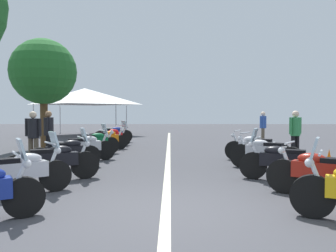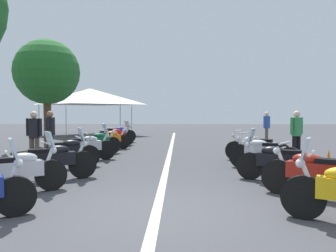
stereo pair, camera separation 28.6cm
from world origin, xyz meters
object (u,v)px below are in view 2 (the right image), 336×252
motorcycle_right_row_1 (316,174)px  motorcycle_left_row_3 (65,152)px  motorcycle_left_row_6 (109,139)px  bystander_3 (34,133)px  motorcycle_left_row_4 (85,147)px  traffic_cone_0 (329,162)px  bystander_0 (50,131)px  bystander_2 (267,125)px  motorcycle_left_row_2 (51,160)px  event_tent (90,97)px  motorcycle_left_row_8 (117,134)px  roadside_tree_1 (47,72)px  bystander_1 (297,132)px  motorcycle_left_row_5 (95,143)px  motorcycle_right_row_2 (279,162)px  motorcycle_right_row_3 (264,153)px  motorcycle_left_row_7 (113,136)px  motorcycle_right_row_4 (256,148)px  motorcycle_left_row_1 (15,171)px

motorcycle_right_row_1 → motorcycle_left_row_3: bearing=5.1°
motorcycle_left_row_6 → bystander_3: (-3.88, 1.50, 0.49)m
motorcycle_left_row_4 → traffic_cone_0: motorcycle_left_row_4 is taller
bystander_0 → bystander_2: 10.26m
motorcycle_left_row_6 → traffic_cone_0: motorcycle_left_row_6 is taller
motorcycle_left_row_2 → event_tent: 15.89m
motorcycle_left_row_8 → roadside_tree_1: 4.65m
bystander_3 → bystander_2: bearing=-44.0°
motorcycle_left_row_6 → event_tent: size_ratio=0.30×
motorcycle_left_row_2 → bystander_1: bearing=1.1°
motorcycle_left_row_5 → roadside_tree_1: 4.47m
motorcycle_right_row_2 → motorcycle_right_row_3: 1.57m
motorcycle_right_row_2 → motorcycle_right_row_1: bearing=123.5°
motorcycle_left_row_4 → event_tent: event_tent is taller
motorcycle_right_row_2 → bystander_3: bearing=4.7°
motorcycle_left_row_2 → motorcycle_right_row_3: bearing=-9.4°
motorcycle_left_row_7 → motorcycle_right_row_4: (-4.81, -5.51, -0.00)m
motorcycle_left_row_3 → motorcycle_right_row_2: 5.72m
motorcycle_left_row_3 → motorcycle_left_row_6: (4.73, -0.25, -0.01)m
motorcycle_left_row_1 → motorcycle_left_row_5: (6.15, -0.02, -0.01)m
motorcycle_left_row_6 → bystander_0: (-2.74, 1.44, 0.50)m
roadside_tree_1 → motorcycle_right_row_2: bearing=-131.0°
motorcycle_left_row_2 → bystander_0: (3.67, 1.41, 0.48)m
motorcycle_left_row_6 → motorcycle_right_row_1: bearing=-93.1°
motorcycle_left_row_6 → motorcycle_right_row_4: 6.31m
motorcycle_left_row_7 → bystander_0: bystander_0 is taller
bystander_3 → motorcycle_right_row_1: bearing=-111.2°
motorcycle_left_row_3 → motorcycle_left_row_6: motorcycle_left_row_3 is taller
motorcycle_left_row_8 → roadside_tree_1: (-2.62, 2.58, 2.85)m
motorcycle_right_row_3 → roadside_tree_1: (5.40, 8.06, 2.84)m
motorcycle_left_row_2 → bystander_0: bystander_0 is taller
motorcycle_left_row_1 → bystander_1: (4.86, -6.96, 0.49)m
motorcycle_right_row_1 → bystander_2: 10.80m
motorcycle_left_row_5 → bystander_0: size_ratio=1.07×
motorcycle_left_row_6 → bystander_0: bearing=-155.3°
motorcycle_left_row_6 → motorcycle_left_row_8: 3.19m
motorcycle_right_row_1 → bystander_0: bearing=-2.7°
motorcycle_left_row_2 → motorcycle_left_row_8: (9.60, 0.21, -0.01)m
motorcycle_right_row_3 → motorcycle_right_row_1: bearing=128.9°
bystander_1 → bystander_2: 5.68m
motorcycle_left_row_1 → bystander_2: (10.52, -7.44, 0.48)m
motorcycle_left_row_4 → bystander_3: (-0.66, 1.39, 0.47)m
traffic_cone_0 → motorcycle_right_row_2: bearing=126.2°
motorcycle_left_row_2 → motorcycle_right_row_3: 5.51m
bystander_0 → bystander_3: bearing=85.8°
motorcycle_left_row_4 → roadside_tree_1: 5.46m
bystander_1 → motorcycle_left_row_3: bearing=-104.0°
traffic_cone_0 → event_tent: (14.24, 9.98, 2.36)m
motorcycle_right_row_4 → motorcycle_left_row_5: bearing=13.5°
motorcycle_left_row_6 → bystander_2: bystander_2 is taller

